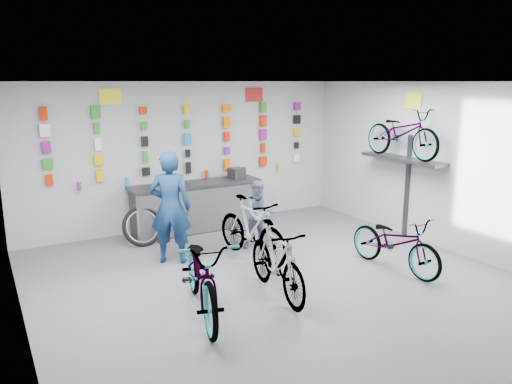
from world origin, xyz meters
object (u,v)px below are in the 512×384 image
bike_service (252,229)px  customer (259,214)px  clerk (170,207)px  bike_center (277,261)px  bike_left (202,274)px  bike_right (395,242)px  counter (197,207)px

bike_service → customer: size_ratio=1.43×
clerk → customer: bearing=-151.7°
bike_service → clerk: 1.42m
bike_center → customer: bearing=73.3°
bike_left → customer: size_ratio=1.68×
customer → bike_service: bearing=-118.3°
bike_center → customer: 2.14m
bike_right → customer: size_ratio=1.41×
bike_left → bike_service: 2.18m
counter → customer: size_ratio=2.15×
bike_left → clerk: clerk is taller
customer → bike_center: bearing=-99.4°
bike_right → counter: bearing=112.7°
bike_left → bike_center: (1.15, 0.00, -0.03)m
bike_right → bike_service: bike_service is taller
bike_left → clerk: bearing=95.0°
bike_right → clerk: clerk is taller
counter → bike_right: counter is taller
bike_center → bike_left: bearing=-173.3°
bike_center → bike_service: (0.43, 1.50, 0.02)m
clerk → bike_left: bearing=111.6°
counter → bike_center: bike_center is taller
bike_right → customer: bearing=118.0°
bike_left → customer: (1.99, 1.96, 0.07)m
bike_right → bike_service: bearing=132.7°
bike_center → counter: bearing=92.3°
bike_left → bike_right: 3.35m
counter → bike_center: 3.55m
counter → bike_service: (0.16, -2.03, 0.05)m
bike_service → counter: bearing=85.3°
counter → bike_right: 4.11m
bike_right → customer: customer is taller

